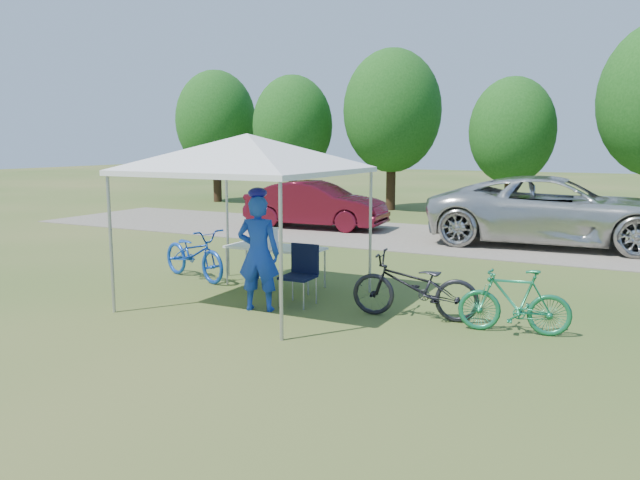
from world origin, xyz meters
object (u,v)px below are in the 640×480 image
object	(u,v)px
cyclist	(258,253)
bike_dark	(414,286)
bike_green	(514,301)
minivan	(555,211)
folding_chair	(301,269)
folding_table	(275,249)
bike_blue	(194,253)
cooler	(264,236)
sedan	(316,205)

from	to	relation	value
cyclist	bike_dark	distance (m)	2.43
bike_green	minivan	distance (m)	8.07
folding_chair	folding_table	bearing A→B (deg)	138.86
bike_dark	minivan	world-z (taller)	minivan
bike_blue	cooler	bearing A→B (deg)	-64.98
bike_blue	sedan	xyz separation A→B (m)	(-1.22, 7.35, 0.23)
bike_blue	bike_green	bearing A→B (deg)	-78.96
bike_green	bike_dark	distance (m)	1.45
minivan	cooler	bearing A→B (deg)	145.34
folding_table	cooler	bearing A→B (deg)	180.00
bike_dark	minivan	distance (m)	8.05
bike_blue	bike_dark	xyz separation A→B (m)	(4.63, -0.69, 0.00)
cooler	bike_dark	world-z (taller)	cooler
bike_blue	cyclist	bearing A→B (deg)	-101.75
minivan	bike_dark	bearing A→B (deg)	168.57
minivan	sedan	bearing A→B (deg)	85.13
folding_chair	cooler	bearing A→B (deg)	144.75
bike_dark	bike_green	bearing A→B (deg)	78.98
bike_blue	bike_dark	distance (m)	4.68
bike_green	sedan	distance (m)	10.91
bike_dark	sedan	bearing A→B (deg)	-152.26
bike_dark	sedan	size ratio (longest dim) A/B	0.44
folding_chair	bike_blue	xyz separation A→B (m)	(-2.72, 0.69, -0.08)
folding_chair	sedan	distance (m)	8.95
cyclist	bike_dark	bearing A→B (deg)	178.64
cyclist	bike_green	world-z (taller)	cyclist
cooler	sedan	bearing A→B (deg)	110.52
folding_table	sedan	size ratio (longest dim) A/B	0.42
folding_table	bike_blue	distance (m)	1.73
cyclist	sedan	distance (m)	9.39
folding_table	folding_chair	distance (m)	1.34
minivan	sedan	world-z (taller)	minivan
cooler	bike_blue	size ratio (longest dim) A/B	0.24
cooler	bike_green	distance (m)	4.73
folding_table	cyclist	world-z (taller)	cyclist
cooler	bike_dark	xyz separation A→B (m)	(3.17, -0.86, -0.41)
cooler	bike_blue	world-z (taller)	cooler
folding_chair	minivan	distance (m)	8.49
cooler	minivan	distance (m)	8.24
folding_table	bike_blue	xyz separation A→B (m)	(-1.71, -0.18, -0.20)
cooler	bike_blue	xyz separation A→B (m)	(-1.46, -0.18, -0.41)
folding_chair	bike_dark	bearing A→B (deg)	-0.84
bike_dark	folding_table	bearing A→B (deg)	-114.78
folding_table	bike_dark	size ratio (longest dim) A/B	0.95
cooler	bike_blue	distance (m)	1.53
sedan	folding_chair	bearing A→B (deg)	-158.27
cyclist	bike_blue	distance (m)	2.72
cooler	folding_table	bearing A→B (deg)	0.00
folding_table	sedan	world-z (taller)	sedan
folding_table	sedan	bearing A→B (deg)	112.19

